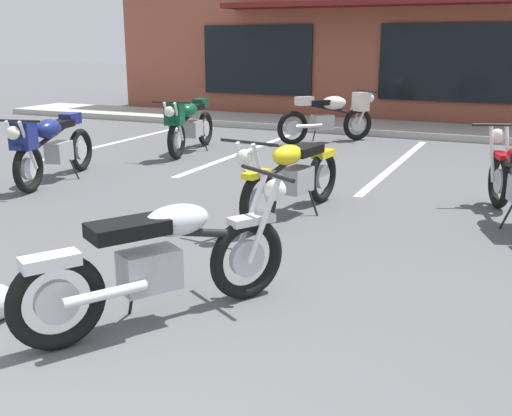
{
  "coord_description": "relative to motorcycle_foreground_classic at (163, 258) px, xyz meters",
  "views": [
    {
      "loc": [
        1.95,
        -1.4,
        1.92
      ],
      "look_at": [
        -0.12,
        3.15,
        0.55
      ],
      "focal_mm": 43.01,
      "sensor_mm": 36.0,
      "label": 1
    }
  ],
  "objects": [
    {
      "name": "ground_plane",
      "position": [
        0.29,
        1.9,
        -0.46
      ],
      "size": [
        80.0,
        80.0,
        0.0
      ],
      "primitive_type": "plane",
      "color": "#515154"
    },
    {
      "name": "motorcycle_foreground_classic",
      "position": [
        0.0,
        0.0,
        0.0
      ],
      "size": [
        1.34,
        1.87,
        0.98
      ],
      "color": "black",
      "rests_on": "ground_plane"
    },
    {
      "name": "motorcycle_black_cruiser",
      "position": [
        -3.26,
        5.9,
        0.07
      ],
      "size": [
        0.77,
        2.1,
        0.98
      ],
      "color": "black",
      "rests_on": "ground_plane"
    },
    {
      "name": "motorcycle_green_cafe_racer",
      "position": [
        -0.15,
        2.86,
        0.0
      ],
      "size": [
        0.73,
        2.1,
        0.98
      ],
      "color": "black",
      "rests_on": "ground_plane"
    },
    {
      "name": "motorcycle_orange_scrambler",
      "position": [
        -3.8,
        3.08,
        0.07
      ],
      "size": [
        0.86,
        2.08,
        0.98
      ],
      "color": "black",
      "rests_on": "ground_plane"
    },
    {
      "name": "sidewalk_kerb",
      "position": [
        0.29,
        10.03,
        -0.39
      ],
      "size": [
        22.0,
        1.8,
        0.14
      ],
      "primitive_type": "cube",
      "color": "#A8A59E",
      "rests_on": "ground_plane"
    },
    {
      "name": "brick_storefront_building",
      "position": [
        0.29,
        14.13,
        1.31
      ],
      "size": [
        17.29,
        6.92,
        3.53
      ],
      "color": "brown",
      "rests_on": "ground_plane"
    },
    {
      "name": "painted_stall_lines",
      "position": [
        0.29,
        6.43,
        -0.46
      ],
      "size": [
        11.02,
        4.8,
        0.01
      ],
      "color": "silver",
      "rests_on": "ground_plane"
    },
    {
      "name": "motorcycle_silver_naked",
      "position": [
        -1.36,
        8.09,
        0.07
      ],
      "size": [
        1.6,
        1.7,
        0.98
      ],
      "color": "black",
      "rests_on": "ground_plane"
    }
  ]
}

